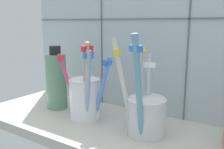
{
  "coord_description": "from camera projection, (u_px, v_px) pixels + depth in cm",
  "views": [
    {
      "loc": [
        26.13,
        -39.48,
        22.2
      ],
      "look_at": [
        0.0,
        -0.44,
        12.52
      ],
      "focal_mm": 40.41,
      "sensor_mm": 36.0,
      "label": 1
    }
  ],
  "objects": [
    {
      "name": "counter_slab",
      "position": [
        113.0,
        130.0,
        0.51
      ],
      "size": [
        64.0,
        22.0,
        2.0
      ],
      "primitive_type": "cube",
      "color": "#BCB7AD",
      "rests_on": "ground"
    },
    {
      "name": "tile_wall_back",
      "position": [
        143.0,
        21.0,
        0.56
      ],
      "size": [
        64.0,
        2.2,
        45.0
      ],
      "color": "#B2C1CC",
      "rests_on": "ground"
    },
    {
      "name": "toothbrush_cup_left",
      "position": [
        84.0,
        97.0,
        0.53
      ],
      "size": [
        13.35,
        6.7,
        16.65
      ],
      "color": "white",
      "rests_on": "counter_slab"
    },
    {
      "name": "toothbrush_cup_right",
      "position": [
        144.0,
        112.0,
        0.45
      ],
      "size": [
        9.93,
        11.11,
        18.7
      ],
      "color": "silver",
      "rests_on": "counter_slab"
    },
    {
      "name": "soap_bottle",
      "position": [
        56.0,
        80.0,
        0.6
      ],
      "size": [
        4.78,
        4.78,
        14.92
      ],
      "color": "gray",
      "rests_on": "counter_slab"
    }
  ]
}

